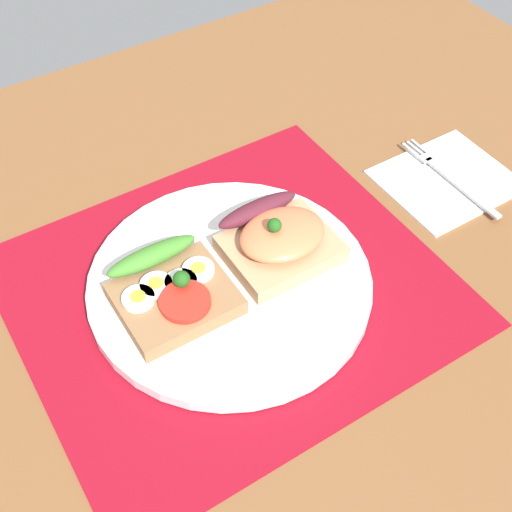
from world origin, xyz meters
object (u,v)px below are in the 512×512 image
object	(u,v)px
sandwich_salmon	(280,240)
napkin	(447,179)
plate	(230,283)
sandwich_egg_tomato	(173,293)
fork	(447,175)

from	to	relation	value
sandwich_salmon	napkin	xyz separation A→B (cm)	(22.93, 0.25, -3.18)
plate	sandwich_egg_tomato	distance (cm)	6.16
plate	sandwich_egg_tomato	world-z (taller)	sandwich_egg_tomato
plate	sandwich_egg_tomato	xyz separation A→B (cm)	(-5.82, 0.33, 1.98)
fork	plate	bearing A→B (deg)	-178.85
sandwich_salmon	sandwich_egg_tomato	bearing A→B (deg)	179.63
plate	napkin	size ratio (longest dim) A/B	1.94
sandwich_egg_tomato	plate	bearing A→B (deg)	-3.26
sandwich_egg_tomato	sandwich_salmon	distance (cm)	11.74
napkin	sandwich_egg_tomato	bearing A→B (deg)	-179.70
fork	sandwich_egg_tomato	bearing A→B (deg)	-179.59
sandwich_egg_tomato	fork	world-z (taller)	sandwich_egg_tomato
plate	napkin	xyz separation A→B (cm)	(28.83, 0.51, -0.65)
napkin	fork	bearing A→B (deg)	53.73
plate	fork	size ratio (longest dim) A/B	1.84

